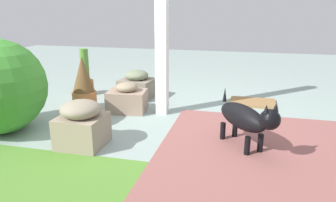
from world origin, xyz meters
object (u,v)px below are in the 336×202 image
stone_planter_far (82,124)px  terracotta_pot_tall (86,78)px  stone_planter_nearest (137,85)px  terracotta_pot_spiky (84,84)px  dog (246,118)px  stone_planter_near (127,99)px  doormat (253,102)px  porch_pillar (162,19)px

stone_planter_far → terracotta_pot_tall: bearing=-63.5°
stone_planter_nearest → terracotta_pot_spiky: 0.83m
terracotta_pot_tall → dog: (-2.31, 1.39, 0.06)m
stone_planter_nearest → stone_planter_near: stone_planter_nearest is taller
stone_planter_near → dog: bearing=151.5°
stone_planter_near → stone_planter_far: 1.07m
stone_planter_near → terracotta_pot_tall: (0.88, -0.61, 0.08)m
stone_planter_near → doormat: stone_planter_near is taller
dog → doormat: dog is taller
porch_pillar → stone_planter_near: bearing=5.1°
stone_planter_far → terracotta_pot_tall: (0.84, -1.68, 0.02)m
stone_planter_nearest → dog: size_ratio=0.73×
porch_pillar → dog: porch_pillar is taller
terracotta_pot_tall → terracotta_pot_spiky: terracotta_pot_spiky is taller
stone_planter_far → terracotta_pot_tall: size_ratio=0.66×
stone_planter_far → dog: dog is taller
terracotta_pot_spiky → doormat: terracotta_pot_spiky is taller
doormat → stone_planter_near: bearing=25.1°
porch_pillar → stone_planter_nearest: (0.52, -0.58, -0.94)m
terracotta_pot_spiky → stone_planter_near: bearing=-175.0°
porch_pillar → stone_planter_nearest: bearing=-47.8°
terracotta_pot_tall → doormat: size_ratio=1.13×
stone_planter_far → terracotta_pot_spiky: size_ratio=0.66×
dog → porch_pillar: bearing=-39.4°
terracotta_pot_tall → doormat: 2.41m
terracotta_pot_tall → dog: 2.70m
stone_planter_nearest → terracotta_pot_spiky: size_ratio=0.73×
stone_planter_nearest → terracotta_pot_tall: (0.79, 0.01, 0.06)m
porch_pillar → stone_planter_far: 1.51m
porch_pillar → terracotta_pot_spiky: porch_pillar is taller
stone_planter_far → dog: bearing=-169.0°
porch_pillar → doormat: (-1.08, -0.68, -1.11)m
stone_planter_nearest → doormat: (-1.61, -0.10, -0.17)m
terracotta_pot_tall → dog: terracotta_pot_tall is taller
stone_planter_nearest → stone_planter_far: 1.68m
terracotta_pot_spiky → doormat: 2.24m
stone_planter_near → dog: 1.64m
stone_planter_far → terracotta_pot_tall: terracotta_pot_tall is taller
dog → doormat: (-0.09, -1.50, -0.29)m
stone_planter_nearest → dog: dog is taller
porch_pillar → dog: size_ratio=3.35×
stone_planter_far → terracotta_pot_spiky: 1.15m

